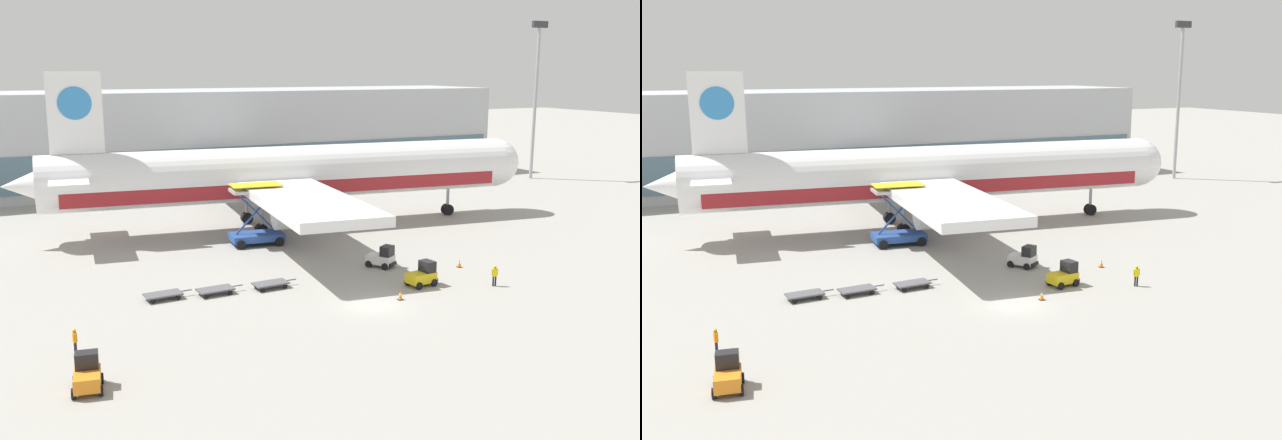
{
  "view_description": "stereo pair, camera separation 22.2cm",
  "coord_description": "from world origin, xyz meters",
  "views": [
    {
      "loc": [
        -25.23,
        -43.95,
        17.38
      ],
      "look_at": [
        1.49,
        12.28,
        4.0
      ],
      "focal_mm": 40.0,
      "sensor_mm": 36.0,
      "label": 1
    },
    {
      "loc": [
        -25.03,
        -44.04,
        17.38
      ],
      "look_at": [
        1.49,
        12.28,
        4.0
      ],
      "focal_mm": 40.0,
      "sensor_mm": 36.0,
      "label": 2
    }
  ],
  "objects": [
    {
      "name": "baggage_tug_foreground",
      "position": [
        -21.16,
        -5.59,
        0.88
      ],
      "size": [
        1.98,
        2.65,
        2.0
      ],
      "rotation": [
        0.0,
        0.0,
        1.41
      ],
      "color": "orange",
      "rests_on": "ground_plane"
    },
    {
      "name": "scissor_lift_loader",
      "position": [
        -1.22,
        21.39,
        2.27
      ],
      "size": [
        5.48,
        3.84,
        6.07
      ],
      "rotation": [
        0.0,
        0.0,
        -0.1
      ],
      "color": "#284C99",
      "rests_on": "ground_plane"
    },
    {
      "name": "baggage_dolly_second",
      "position": [
        -9.77,
        7.6,
        0.39
      ],
      "size": [
        3.75,
        1.69,
        0.48
      ],
      "rotation": [
        0.0,
        0.0,
        0.07
      ],
      "color": "#56565B",
      "rests_on": "ground_plane"
    },
    {
      "name": "ground_crew_far",
      "position": [
        -21.15,
        -0.12,
        0.97
      ],
      "size": [
        0.26,
        0.57,
        1.67
      ],
      "rotation": [
        0.0,
        0.0,
        1.68
      ],
      "color": "black",
      "rests_on": "ground_plane"
    },
    {
      "name": "terminal_building",
      "position": [
        7.27,
        62.03,
        6.99
      ],
      "size": [
        90.0,
        18.2,
        14.0
      ],
      "color": "#B2B7BC",
      "rests_on": "ground_plane"
    },
    {
      "name": "traffic_cone_near",
      "position": [
        2.56,
        0.25,
        0.37
      ],
      "size": [
        0.4,
        0.4,
        0.75
      ],
      "color": "black",
      "rests_on": "ground_plane"
    },
    {
      "name": "light_mast",
      "position": [
        53.53,
        43.36,
        13.99
      ],
      "size": [
        2.8,
        0.5,
        24.28
      ],
      "color": "#9EA0A5",
      "rests_on": "ground_plane"
    },
    {
      "name": "airplane_main",
      "position": [
        4.17,
        27.37,
        5.84
      ],
      "size": [
        58.02,
        48.57,
        17.0
      ],
      "rotation": [
        0.0,
        0.0,
        -0.1
      ],
      "color": "white",
      "rests_on": "ground_plane"
    },
    {
      "name": "baggage_dolly_third",
      "position": [
        -5.3,
        7.23,
        0.39
      ],
      "size": [
        3.75,
        1.69,
        0.48
      ],
      "rotation": [
        0.0,
        0.0,
        0.07
      ],
      "color": "#56565B",
      "rests_on": "ground_plane"
    },
    {
      "name": "traffic_cone_far",
      "position": [
        12.09,
        5.76,
        0.35
      ],
      "size": [
        0.4,
        0.4,
        0.72
      ],
      "color": "black",
      "rests_on": "ground_plane"
    },
    {
      "name": "baggage_dolly_lead",
      "position": [
        -13.76,
        8.13,
        0.39
      ],
      "size": [
        3.75,
        1.69,
        0.48
      ],
      "rotation": [
        0.0,
        0.0,
        0.07
      ],
      "color": "#56565B",
      "rests_on": "ground_plane"
    },
    {
      "name": "ground_crew_near",
      "position": [
        11.3,
        -0.02,
        1.02
      ],
      "size": [
        0.56,
        0.3,
        1.74
      ],
      "rotation": [
        0.0,
        0.0,
        2.89
      ],
      "color": "black",
      "rests_on": "ground_plane"
    },
    {
      "name": "baggage_tug_mid",
      "position": [
        5.92,
        8.75,
        0.88
      ],
      "size": [
        2.58,
        2.81,
        2.0
      ],
      "rotation": [
        0.0,
        0.0,
        -0.99
      ],
      "color": "silver",
      "rests_on": "ground_plane"
    },
    {
      "name": "ground_plane",
      "position": [
        0.0,
        0.0,
        0.0
      ],
      "size": [
        400.0,
        400.0,
        0.0
      ],
      "primitive_type": "plane",
      "color": "#9E9B93"
    },
    {
      "name": "baggage_tug_far",
      "position": [
        6.14,
        2.64,
        0.88
      ],
      "size": [
        2.62,
        1.93,
        2.0
      ],
      "rotation": [
        0.0,
        0.0,
        0.14
      ],
      "color": "yellow",
      "rests_on": "ground_plane"
    }
  ]
}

